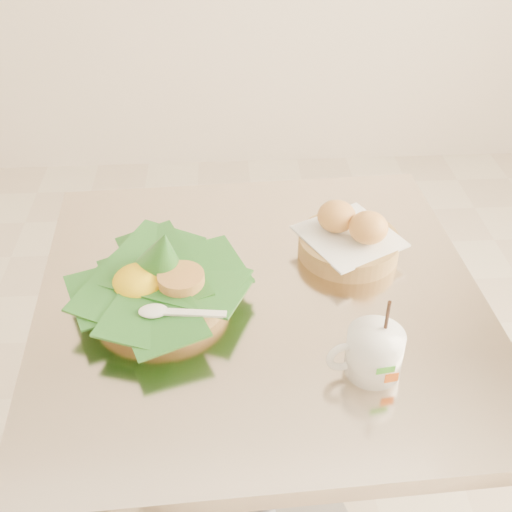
{
  "coord_description": "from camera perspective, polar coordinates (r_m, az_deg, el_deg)",
  "views": [
    {
      "loc": [
        0.11,
        -0.79,
        1.41
      ],
      "look_at": [
        0.15,
        -0.01,
        0.82
      ],
      "focal_mm": 45.0,
      "sensor_mm": 36.0,
      "label": 1
    }
  ],
  "objects": [
    {
      "name": "cafe_table",
      "position": [
        1.17,
        0.39,
        -11.77
      ],
      "size": [
        0.73,
        0.73,
        0.75
      ],
      "rotation": [
        0.0,
        0.0,
        0.04
      ],
      "color": "gray",
      "rests_on": "floor"
    },
    {
      "name": "rice_basket",
      "position": [
        1.0,
        -8.6,
        -2.17
      ],
      "size": [
        0.27,
        0.27,
        0.14
      ],
      "rotation": [
        0.0,
        0.0,
        0.19
      ],
      "color": "tan",
      "rests_on": "cafe_table"
    },
    {
      "name": "bread_basket",
      "position": [
        1.1,
        8.31,
        1.6
      ],
      "size": [
        0.2,
        0.2,
        0.09
      ],
      "rotation": [
        0.0,
        0.0,
        -0.3
      ],
      "color": "tan",
      "rests_on": "cafe_table"
    },
    {
      "name": "coffee_mug",
      "position": [
        0.89,
        10.34,
        -8.36
      ],
      "size": [
        0.11,
        0.08,
        0.13
      ],
      "rotation": [
        0.0,
        0.0,
        0.16
      ],
      "color": "white",
      "rests_on": "cafe_table"
    }
  ]
}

